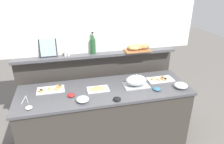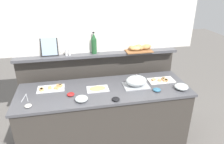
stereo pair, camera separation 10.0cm
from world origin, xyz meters
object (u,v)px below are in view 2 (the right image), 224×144
condiment_bowl_dark (116,99)px  wine_bottle_green (94,44)px  condiment_bowl_red (71,94)px  glass_bowl_medium (81,99)px  serving_cloche (136,81)px  pepper_shaker (69,52)px  salt_shaker (66,53)px  bread_basket (139,48)px  glass_bowl_large (181,87)px  sandwich_platter_rear (51,88)px  serving_tongs (25,98)px  cold_cuts_platter (98,89)px  condiment_bowl_teal (28,106)px  sandwich_platter_front (161,80)px  condiment_bowl_cream (157,90)px  framed_picture (49,47)px

condiment_bowl_dark → wine_bottle_green: 0.93m
condiment_bowl_red → condiment_bowl_dark: (0.53, -0.22, 0.00)m
glass_bowl_medium → condiment_bowl_red: glass_bowl_medium is taller
serving_cloche → pepper_shaker: bearing=150.7°
salt_shaker → bread_basket: size_ratio=0.21×
glass_bowl_large → condiment_bowl_red: glass_bowl_large is taller
sandwich_platter_rear → serving_tongs: (-0.30, -0.17, -0.01)m
cold_cuts_platter → glass_bowl_medium: (-0.23, -0.24, 0.02)m
glass_bowl_large → serving_tongs: size_ratio=0.97×
condiment_bowl_teal → serving_tongs: bearing=107.1°
wine_bottle_green → pepper_shaker: (-0.36, -0.02, -0.10)m
glass_bowl_large → bread_basket: size_ratio=0.43×
condiment_bowl_red → pepper_shaker: bearing=87.6°
glass_bowl_large → sandwich_platter_front: bearing=119.6°
serving_cloche → condiment_bowl_cream: bearing=-38.6°
glass_bowl_large → framed_picture: framed_picture is taller
pepper_shaker → condiment_bowl_teal: bearing=-125.2°
serving_tongs → bread_basket: size_ratio=0.44×
condiment_bowl_red → framed_picture: bearing=112.6°
cold_cuts_platter → sandwich_platter_rear: bearing=168.0°
condiment_bowl_cream → condiment_bowl_dark: bearing=-168.6°
glass_bowl_large → wine_bottle_green: size_ratio=0.57×
cold_cuts_platter → serving_cloche: serving_cloche is taller
glass_bowl_large → framed_picture: (-1.69, 0.72, 0.44)m
salt_shaker → pepper_shaker: same height
sandwich_platter_front → glass_bowl_medium: 1.20m
serving_cloche → salt_shaker: salt_shaker is taller
cold_cuts_platter → framed_picture: size_ratio=1.05×
bread_basket → condiment_bowl_cream: bearing=-86.9°
condiment_bowl_red → framed_picture: 0.79m
condiment_bowl_red → pepper_shaker: pepper_shaker is taller
condiment_bowl_red → salt_shaker: 0.67m
salt_shaker → condiment_bowl_red: bearing=-87.8°
serving_cloche → condiment_bowl_teal: (-1.37, -0.24, -0.06)m
cold_cuts_platter → condiment_bowl_red: (-0.35, -0.09, 0.01)m
sandwich_platter_front → pepper_shaker: (-1.26, 0.40, 0.37)m
glass_bowl_large → salt_shaker: (-1.47, 0.68, 0.35)m
glass_bowl_large → condiment_bowl_red: (-1.44, 0.12, -0.02)m
sandwich_platter_front → condiment_bowl_teal: sandwich_platter_front is taller
condiment_bowl_dark → serving_tongs: size_ratio=0.52×
serving_cloche → condiment_bowl_dark: bearing=-139.4°
condiment_bowl_cream → framed_picture: framed_picture is taller
condiment_bowl_red → condiment_bowl_teal: bearing=-161.5°
serving_tongs → sandwich_platter_front: bearing=3.5°
condiment_bowl_cream → serving_tongs: (-1.66, 0.15, -0.01)m
glass_bowl_large → condiment_bowl_dark: 0.92m
serving_tongs → wine_bottle_green: bearing=29.6°
glass_bowl_large → bread_basket: 0.86m
glass_bowl_medium → wine_bottle_green: 0.90m
sandwich_platter_front → glass_bowl_medium: (-1.16, -0.31, 0.02)m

